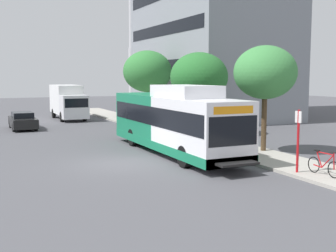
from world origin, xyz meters
TOP-DOWN VIEW (x-y plane):
  - ground_plane at (0.00, 8.00)m, footprint 120.00×120.00m
  - sidewalk_curb at (7.00, 6.00)m, footprint 3.00×56.00m
  - transit_bus at (3.51, 1.42)m, footprint 2.58×12.25m
  - bus_stop_sign_pole at (5.91, -5.43)m, footprint 0.10×0.36m
  - bicycle_parked at (6.50, -6.31)m, footprint 0.52×1.76m
  - street_tree_near_stop at (7.92, -0.49)m, footprint 3.32×3.32m
  - street_tree_mid_block at (8.13, 7.11)m, footprint 3.97×3.97m
  - street_tree_far_block at (8.10, 16.51)m, footprint 4.30×4.30m
  - parked_car_far_lane at (-2.58, 15.98)m, footprint 1.80×4.50m
  - box_truck_background at (2.29, 22.42)m, footprint 2.32×7.01m
  - lattice_comm_tower at (12.87, 33.28)m, footprint 1.10×1.10m

SIDE VIEW (x-z plane):
  - ground_plane at x=0.00m, z-range 0.00..0.00m
  - sidewalk_curb at x=7.00m, z-range 0.00..0.14m
  - bicycle_parked at x=6.50m, z-range 0.05..1.07m
  - parked_car_far_lane at x=-2.58m, z-range 0.00..1.33m
  - bus_stop_sign_pole at x=5.91m, z-range 0.35..2.95m
  - transit_bus at x=3.51m, z-range -0.12..3.53m
  - box_truck_background at x=2.29m, z-range 0.12..3.37m
  - street_tree_mid_block at x=8.13m, z-range 1.24..6.83m
  - street_tree_near_stop at x=7.92m, z-range 1.49..7.06m
  - street_tree_far_block at x=8.10m, z-range 1.41..7.61m
  - lattice_comm_tower at x=12.87m, z-range -5.42..27.67m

